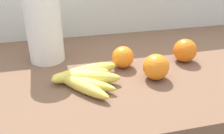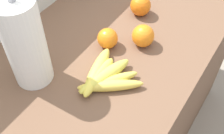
% 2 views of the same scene
% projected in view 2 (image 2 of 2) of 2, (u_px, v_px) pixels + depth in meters
% --- Properties ---
extents(counter, '(1.63, 0.66, 0.93)m').
position_uv_depth(counter, '(109.00, 115.00, 1.36)').
color(counter, brown).
rests_on(counter, ground).
extents(wall_back, '(2.03, 0.06, 1.30)m').
position_uv_depth(wall_back, '(45.00, 58.00, 1.35)').
color(wall_back, silver).
rests_on(wall_back, ground).
extents(banana_bunch, '(0.22, 0.20, 0.04)m').
position_uv_depth(banana_bunch, '(103.00, 77.00, 0.89)').
color(banana_bunch, '#E1C54C').
rests_on(banana_bunch, counter).
extents(orange_front, '(0.08, 0.08, 0.08)m').
position_uv_depth(orange_front, '(143.00, 36.00, 0.99)').
color(orange_front, orange).
rests_on(orange_front, counter).
extents(orange_back_left, '(0.08, 0.08, 0.08)m').
position_uv_depth(orange_back_left, '(141.00, 6.00, 1.10)').
color(orange_back_left, orange).
rests_on(orange_back_left, counter).
extents(orange_center, '(0.07, 0.07, 0.07)m').
position_uv_depth(orange_center, '(109.00, 38.00, 0.99)').
color(orange_center, orange).
rests_on(orange_center, counter).
extents(paper_towel_roll, '(0.12, 0.12, 0.32)m').
position_uv_depth(paper_towel_roll, '(25.00, 43.00, 0.81)').
color(paper_towel_roll, white).
rests_on(paper_towel_roll, counter).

